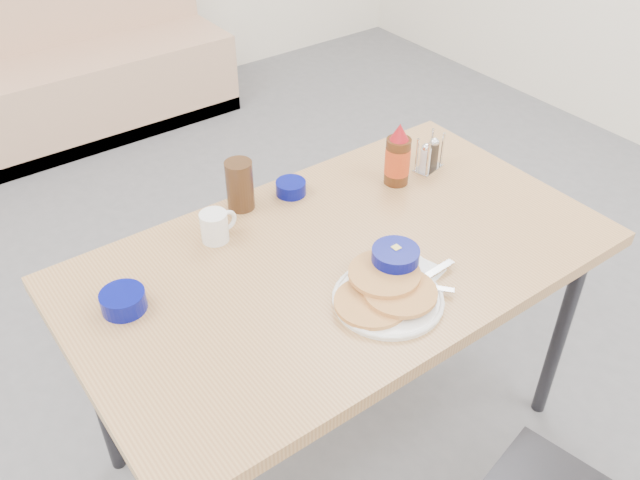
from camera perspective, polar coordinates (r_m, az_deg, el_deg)
booth_bench at (r=4.00m, az=-21.75°, el=12.83°), size 1.90×0.56×1.22m
dining_table at (r=1.80m, az=1.75°, el=-2.76°), size 1.40×0.80×0.76m
pancake_plate at (r=1.62m, az=5.64°, el=-4.54°), size 0.28×0.27×0.05m
coffee_mug at (r=1.81m, az=-8.80°, el=1.18°), size 0.11×0.07×0.08m
grits_setting at (r=1.68m, az=6.35°, el=-2.02°), size 0.26×0.24×0.08m
creamer_bowl at (r=1.66m, az=-16.23°, el=-4.96°), size 0.11×0.11×0.05m
butter_bowl at (r=1.98m, az=-2.47°, el=4.42°), size 0.09×0.09×0.04m
amber_tumbler at (r=1.90m, az=-6.77°, el=4.62°), size 0.10×0.10×0.15m
condiment_caddy at (r=2.11m, az=9.17°, el=6.88°), size 0.11×0.08×0.11m
syrup_bottle at (r=2.01m, az=6.55°, el=6.90°), size 0.07×0.07×0.19m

